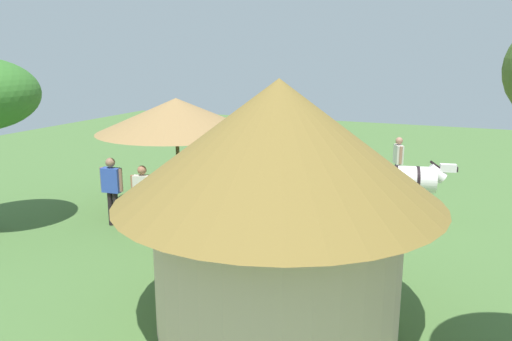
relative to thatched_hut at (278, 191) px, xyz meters
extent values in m
plane|color=#4A6E36|center=(1.87, -6.46, -2.19)|extent=(36.00, 36.00, 0.00)
cylinder|color=beige|center=(0.00, 0.00, -1.17)|extent=(3.77, 3.77, 2.04)
cone|color=olive|center=(0.00, 0.00, 0.76)|extent=(4.94, 4.94, 1.83)
cylinder|color=brown|center=(4.64, -4.66, -1.12)|extent=(0.10, 0.10, 2.14)
cone|color=#977446|center=(4.64, -4.66, 0.40)|extent=(4.25, 4.25, 0.90)
cube|color=silver|center=(4.64, -4.66, -1.47)|extent=(1.56, 1.24, 0.04)
cylinder|color=silver|center=(4.15, -4.12, -1.84)|extent=(0.06, 0.06, 0.70)
cylinder|color=silver|center=(5.34, -4.47, -1.84)|extent=(0.06, 0.06, 0.70)
cylinder|color=silver|center=(3.93, -4.86, -1.84)|extent=(0.06, 0.06, 0.70)
cylinder|color=silver|center=(5.12, -5.20, -1.84)|extent=(0.06, 0.06, 0.70)
cube|color=silver|center=(3.52, -4.86, -1.74)|extent=(0.49, 0.51, 0.04)
cube|color=silver|center=(3.34, -4.89, -1.52)|extent=(0.12, 0.44, 0.45)
cylinder|color=silver|center=(3.67, -4.64, -1.97)|extent=(0.04, 0.04, 0.45)
cylinder|color=silver|center=(3.73, -5.01, -1.97)|extent=(0.04, 0.04, 0.45)
cylinder|color=silver|center=(3.31, -4.70, -1.97)|extent=(0.04, 0.04, 0.45)
cylinder|color=silver|center=(3.38, -5.08, -1.97)|extent=(0.04, 0.04, 0.45)
cube|color=silver|center=(5.37, -5.52, -1.74)|extent=(0.61, 0.61, 0.04)
cube|color=silver|center=(5.50, -5.66, -1.52)|extent=(0.36, 0.32, 0.45)
cylinder|color=silver|center=(5.11, -5.51, -1.97)|extent=(0.04, 0.04, 0.45)
cylinder|color=silver|center=(5.40, -5.26, -1.97)|extent=(0.04, 0.04, 0.45)
cylinder|color=silver|center=(5.35, -5.78, -1.97)|extent=(0.04, 0.04, 0.45)
cylinder|color=silver|center=(5.63, -5.53, -1.97)|extent=(0.04, 0.04, 0.45)
cube|color=white|center=(4.94, -3.57, -1.74)|extent=(0.54, 0.52, 0.04)
cube|color=white|center=(4.99, -3.39, -1.52)|extent=(0.43, 0.16, 0.45)
cylinder|color=white|center=(5.07, -3.79, -1.97)|extent=(0.04, 0.04, 0.45)
cylinder|color=white|center=(4.70, -3.69, -1.97)|extent=(0.04, 0.04, 0.45)
cylinder|color=white|center=(5.17, -3.45, -1.97)|extent=(0.04, 0.04, 0.45)
cylinder|color=white|center=(4.80, -3.35, -1.97)|extent=(0.04, 0.04, 0.45)
cylinder|color=black|center=(5.50, -2.83, -1.76)|extent=(0.13, 0.13, 0.86)
cylinder|color=black|center=(5.35, -2.85, -1.76)|extent=(0.13, 0.13, 0.86)
cube|color=#334FB3|center=(5.42, -2.84, -1.03)|extent=(0.48, 0.26, 0.61)
cylinder|color=#966B56|center=(5.68, -2.81, -1.01)|extent=(0.09, 0.09, 0.57)
cylinder|color=#966B56|center=(5.16, -2.86, -1.01)|extent=(0.09, 0.09, 0.57)
sphere|color=#966B56|center=(5.42, -2.84, -0.59)|extent=(0.23, 0.23, 0.23)
cylinder|color=black|center=(4.56, -2.80, -1.79)|extent=(0.12, 0.12, 0.81)
cylinder|color=black|center=(4.42, -2.84, -1.79)|extent=(0.12, 0.12, 0.81)
cube|color=beige|center=(4.49, -2.82, -1.10)|extent=(0.48, 0.33, 0.57)
cylinder|color=#A56A4D|center=(4.73, -2.74, -1.08)|extent=(0.08, 0.08, 0.54)
cylinder|color=#A56A4D|center=(4.25, -2.90, -1.08)|extent=(0.08, 0.08, 0.54)
sphere|color=#A56A4D|center=(4.49, -2.82, -0.69)|extent=(0.22, 0.22, 0.22)
cylinder|color=black|center=(-0.60, -9.08, -1.78)|extent=(0.12, 0.12, 0.83)
cylinder|color=black|center=(-0.54, -9.22, -1.78)|extent=(0.12, 0.12, 0.83)
cube|color=beige|center=(-0.57, -9.15, -1.07)|extent=(0.37, 0.49, 0.59)
cylinder|color=#A7715A|center=(-0.67, -8.92, -1.06)|extent=(0.09, 0.09, 0.55)
cylinder|color=#A7715A|center=(-0.46, -9.38, -1.06)|extent=(0.09, 0.09, 0.55)
sphere|color=#A7715A|center=(-0.57, -9.15, -0.65)|extent=(0.22, 0.22, 0.22)
cube|color=#359173|center=(2.54, -7.48, -1.97)|extent=(0.57, 0.59, 0.03)
cube|color=white|center=(2.56, -7.75, -1.75)|extent=(0.57, 0.59, 0.30)
cube|color=beige|center=(2.29, -7.55, -2.08)|extent=(0.09, 0.61, 0.22)
cube|color=beige|center=(2.80, -7.51, -2.08)|extent=(0.09, 0.61, 0.22)
cylinder|color=silver|center=(-1.15, -6.55, -1.21)|extent=(1.55, 0.98, 0.69)
cylinder|color=black|center=(-0.87, -6.49, -1.21)|extent=(0.23, 0.70, 0.70)
cylinder|color=black|center=(-1.41, -6.61, -1.21)|extent=(0.23, 0.70, 0.70)
cylinder|color=silver|center=(-1.86, -6.71, -1.03)|extent=(0.60, 0.42, 0.51)
cube|color=silver|center=(-2.13, -6.76, -0.87)|extent=(0.43, 0.26, 0.20)
cube|color=black|center=(-2.30, -6.80, -0.90)|extent=(0.14, 0.14, 0.12)
cube|color=black|center=(-1.86, -6.71, -0.83)|extent=(0.37, 0.12, 0.28)
cylinder|color=silver|center=(-1.65, -6.85, -1.83)|extent=(0.11, 0.11, 0.72)
cylinder|color=black|center=(-1.65, -6.85, -2.16)|extent=(0.13, 0.13, 0.06)
cylinder|color=silver|center=(-1.73, -6.48, -1.83)|extent=(0.11, 0.11, 0.72)
cylinder|color=black|center=(-1.73, -6.48, -2.16)|extent=(0.13, 0.13, 0.06)
cylinder|color=silver|center=(-0.58, -6.62, -1.83)|extent=(0.11, 0.11, 0.72)
cylinder|color=black|center=(-0.58, -6.62, -2.16)|extent=(0.13, 0.13, 0.06)
cylinder|color=silver|center=(-0.66, -6.25, -1.83)|extent=(0.11, 0.11, 0.72)
cylinder|color=black|center=(-0.66, -6.25, -2.16)|extent=(0.13, 0.13, 0.06)
cylinder|color=black|center=(-0.40, -6.39, -1.31)|extent=(0.24, 0.10, 0.53)
cylinder|color=silver|center=(4.55, -8.91, -1.21)|extent=(1.63, 1.10, 0.70)
cylinder|color=black|center=(4.83, -8.83, -1.21)|extent=(0.28, 0.70, 0.71)
cylinder|color=black|center=(4.29, -8.99, -1.21)|extent=(0.28, 0.70, 0.71)
cylinder|color=silver|center=(3.83, -9.13, -1.03)|extent=(0.62, 0.46, 0.51)
cube|color=silver|center=(3.56, -9.21, -0.87)|extent=(0.43, 0.29, 0.20)
cube|color=black|center=(3.39, -9.26, -0.90)|extent=(0.15, 0.15, 0.12)
cube|color=black|center=(3.83, -9.13, -0.83)|extent=(0.36, 0.14, 0.28)
cylinder|color=silver|center=(4.06, -9.26, -1.83)|extent=(0.11, 0.11, 0.72)
cylinder|color=black|center=(4.06, -9.26, -2.16)|extent=(0.13, 0.13, 0.06)
cylinder|color=silver|center=(3.95, -8.89, -1.83)|extent=(0.11, 0.11, 0.72)
cylinder|color=black|center=(3.95, -8.89, -2.16)|extent=(0.13, 0.13, 0.06)
cylinder|color=silver|center=(5.14, -8.93, -1.83)|extent=(0.11, 0.11, 0.72)
cylinder|color=black|center=(5.14, -8.93, -2.16)|extent=(0.13, 0.13, 0.06)
cylinder|color=silver|center=(5.03, -8.56, -1.83)|extent=(0.11, 0.11, 0.72)
cylinder|color=black|center=(5.03, -8.56, -2.16)|extent=(0.13, 0.13, 0.06)
cylinder|color=black|center=(5.31, -8.68, -1.31)|extent=(0.24, 0.12, 0.53)
cylinder|color=silver|center=(1.20, -4.66, -1.13)|extent=(1.75, 1.56, 0.71)
cylinder|color=black|center=(0.94, -4.85, -1.13)|extent=(0.50, 0.63, 0.72)
cylinder|color=black|center=(1.44, -4.48, -1.13)|extent=(0.50, 0.63, 0.72)
cylinder|color=silver|center=(1.86, -4.16, -0.95)|extent=(0.63, 0.59, 0.52)
cube|color=silver|center=(2.09, -4.00, -0.79)|extent=(0.43, 0.38, 0.20)
cube|color=black|center=(2.23, -3.89, -0.82)|extent=(0.17, 0.17, 0.12)
cube|color=black|center=(1.86, -4.16, -0.75)|extent=(0.32, 0.25, 0.28)
cylinder|color=silver|center=(1.59, -4.13, -1.80)|extent=(0.11, 0.11, 0.79)
cylinder|color=black|center=(1.59, -4.13, -2.16)|extent=(0.13, 0.13, 0.06)
cylinder|color=silver|center=(1.82, -4.44, -1.80)|extent=(0.11, 0.11, 0.79)
cylinder|color=black|center=(1.82, -4.44, -2.16)|extent=(0.13, 0.13, 0.06)
cylinder|color=silver|center=(0.58, -4.87, -1.80)|extent=(0.11, 0.11, 0.79)
cylinder|color=black|center=(0.58, -4.87, -2.16)|extent=(0.13, 0.13, 0.06)
cylinder|color=silver|center=(0.82, -5.19, -1.80)|extent=(0.11, 0.11, 0.79)
cylinder|color=black|center=(0.82, -5.19, -2.16)|extent=(0.13, 0.13, 0.06)
cylinder|color=black|center=(0.50, -5.18, -1.23)|extent=(0.22, 0.18, 0.53)
cube|color=#A66253|center=(4.41, -10.58, -2.15)|extent=(2.75, 1.30, 0.08)
camera|label=1|loc=(-2.61, 6.98, 2.05)|focal=35.99mm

